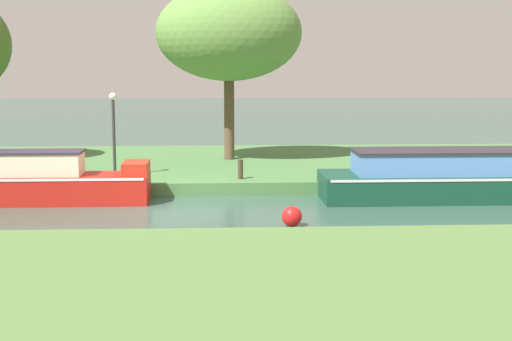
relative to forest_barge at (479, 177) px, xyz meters
name	(u,v)px	position (x,y,z in m)	size (l,w,h in m)	color
ground_plane	(169,210)	(-9.08, -1.20, -0.64)	(120.00, 120.00, 0.00)	#335146
riverbank_far	(181,167)	(-9.08, 5.80, -0.44)	(72.00, 10.00, 0.40)	#48743F
riverbank_near	(131,314)	(-9.08, -10.20, -0.44)	(72.00, 10.00, 0.40)	#51743A
forest_barge	(479,177)	(0.00, 0.00, 0.00)	(9.47, 2.17, 1.48)	#14412E
red_narrowboat	(17,178)	(-13.48, 0.00, 0.08)	(7.11, 1.43, 2.26)	red
willow_tree_centre	(229,33)	(-7.29, 5.92, 4.40)	(5.30, 3.96, 6.41)	brown
lamp_post	(114,123)	(-11.02, 2.29, 1.46)	(0.24, 0.24, 2.67)	#333338
mooring_post_near	(442,168)	(-0.62, 1.58, 0.05)	(0.19, 0.19, 0.58)	#433229
mooring_post_far	(240,169)	(-7.03, 1.58, 0.06)	(0.16, 0.16, 0.61)	#433224
channel_buoy	(292,216)	(-5.90, -3.39, -0.39)	(0.51, 0.51, 0.51)	red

